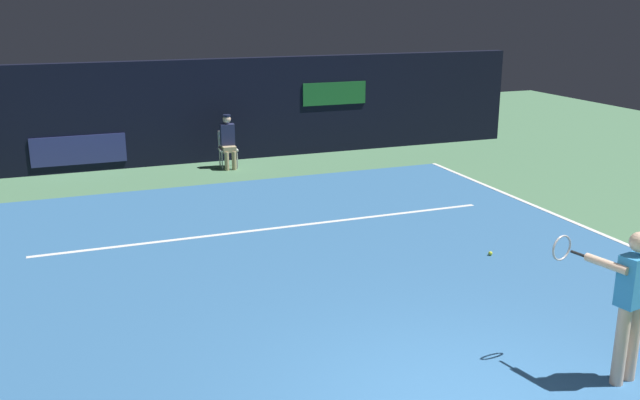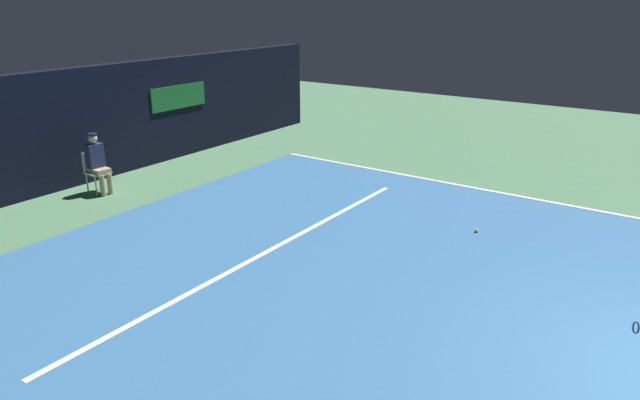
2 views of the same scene
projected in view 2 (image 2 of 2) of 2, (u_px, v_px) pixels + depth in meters
name	position (u px, v px, depth m)	size (l,w,h in m)	color
ground_plane	(364.00, 284.00, 8.67)	(34.13, 34.13, 0.00)	#4C7A56
court_surface	(364.00, 284.00, 8.67)	(10.78, 10.97, 0.01)	#336699
line_sideline_left	(487.00, 190.00, 12.80)	(0.10, 10.97, 0.01)	white
line_service	(266.00, 252.00, 9.70)	(8.41, 0.10, 0.01)	white
back_wall	(51.00, 132.00, 12.49)	(17.66, 0.33, 2.60)	black
line_judge_on_chair	(97.00, 163.00, 12.47)	(0.46, 0.55, 1.32)	white
tennis_ball	(476.00, 231.00, 10.52)	(0.07, 0.07, 0.07)	#CCE033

